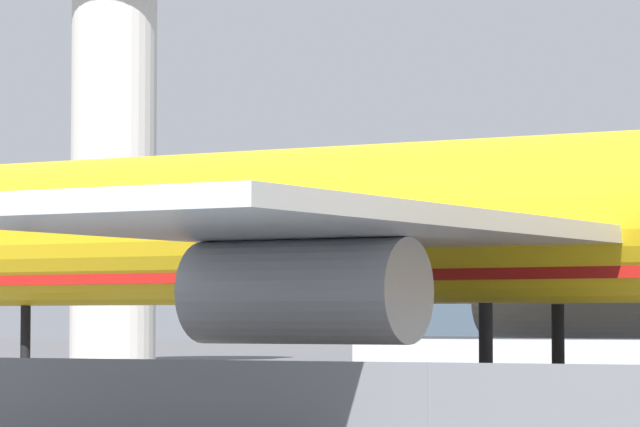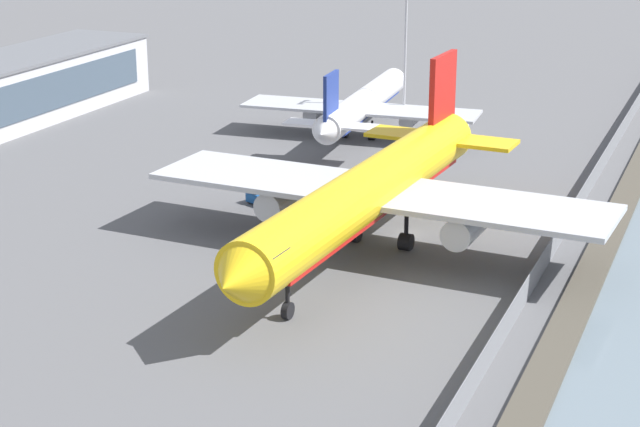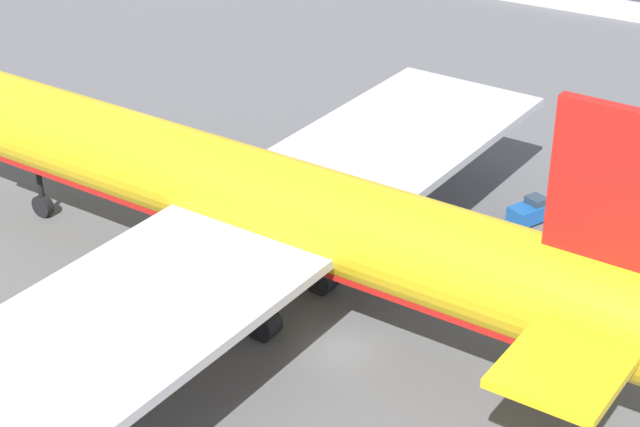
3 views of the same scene
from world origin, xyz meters
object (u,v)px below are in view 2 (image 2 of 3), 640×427
object	(u,v)px
passenger_jet_white	(362,105)
ops_van	(452,125)
cargo_jet_yellow	(370,191)
baggage_tug	(259,198)
apron_light_mast_apron_east	(405,57)

from	to	relation	value
passenger_jet_white	ops_van	bearing A→B (deg)	-60.70
cargo_jet_yellow	ops_van	size ratio (longest dim) A/B	10.40
cargo_jet_yellow	ops_van	xyz separation A→B (m)	(53.82, 6.19, -5.47)
baggage_tug	ops_van	world-z (taller)	ops_van
cargo_jet_yellow	apron_light_mast_apron_east	world-z (taller)	apron_light_mast_apron_east
ops_van	passenger_jet_white	bearing A→B (deg)	119.30
passenger_jet_white	ops_van	distance (m)	14.12
cargo_jet_yellow	passenger_jet_white	xyz separation A→B (m)	(47.12, 18.14, -2.03)
passenger_jet_white	ops_van	world-z (taller)	passenger_jet_white
cargo_jet_yellow	passenger_jet_white	world-z (taller)	cargo_jet_yellow
baggage_tug	ops_van	size ratio (longest dim) A/B	0.64
cargo_jet_yellow	ops_van	bearing A→B (deg)	6.57
passenger_jet_white	apron_light_mast_apron_east	bearing A→B (deg)	-62.35
cargo_jet_yellow	apron_light_mast_apron_east	bearing A→B (deg)	14.13
cargo_jet_yellow	ops_van	world-z (taller)	cargo_jet_yellow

